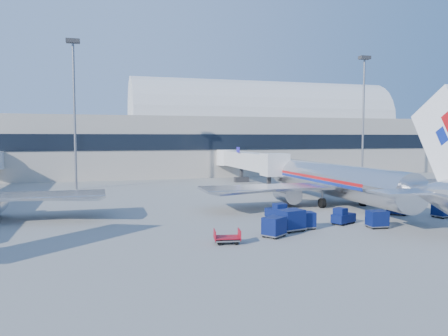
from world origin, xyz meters
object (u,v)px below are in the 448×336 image
object	(u,v)px
cart_train_b	(291,220)
cart_open_red	(227,239)
airliner_main	(338,180)
mast_east	(364,99)
cart_solo_near	(377,219)
cart_train_c	(274,226)
jetbridge_near	(246,161)
barrier_near	(411,202)
tug_left	(277,212)
cart_train_a	(305,220)
mast_west	(74,92)
barrier_mid	(435,201)
cart_solo_far	(442,209)
tug_right	(396,209)
tug_lead	(343,217)

from	to	relation	value
cart_train_b	cart_open_red	distance (m)	6.93
airliner_main	mast_east	distance (m)	34.51
cart_solo_near	cart_train_c	bearing A→B (deg)	-172.22
jetbridge_near	barrier_near	distance (m)	30.82
tug_left	cart_train_a	bearing A→B (deg)	179.94
mast_west	cart_open_red	size ratio (longest dim) A/B	10.62
mast_west	barrier_mid	distance (m)	51.92
airliner_main	cart_train_b	bearing A→B (deg)	-134.59
mast_east	barrier_mid	world-z (taller)	mast_east
mast_west	cart_solo_far	xyz separation A→B (m)	(36.00, -34.94, -13.92)
jetbridge_near	cart_train_a	distance (m)	37.80
airliner_main	mast_west	size ratio (longest dim) A/B	1.65
barrier_mid	tug_right	xyz separation A→B (m)	(-8.73, -4.48, 0.15)
mast_east	barrier_near	bearing A→B (deg)	-113.20
mast_west	barrier_mid	size ratio (longest dim) A/B	7.53
barrier_near	cart_train_a	distance (m)	19.33
barrier_near	cart_solo_far	bearing A→B (deg)	-106.08
tug_lead	cart_solo_near	world-z (taller)	tug_lead
cart_train_a	cart_solo_far	bearing A→B (deg)	8.55
tug_right	cart_open_red	world-z (taller)	tug_right
barrier_near	cart_open_red	size ratio (longest dim) A/B	1.41
barrier_mid	tug_left	world-z (taller)	tug_left
airliner_main	cart_solo_near	bearing A→B (deg)	-105.32
airliner_main	cart_train_a	bearing A→B (deg)	-131.67
mast_west	cart_train_c	size ratio (longest dim) A/B	9.91
tug_right	cart_train_b	size ratio (longest dim) A/B	0.90
barrier_mid	cart_solo_near	distance (m)	17.46
tug_right	tug_left	world-z (taller)	tug_left
tug_left	cart_train_a	size ratio (longest dim) A/B	1.52
mast_east	barrier_near	xyz separation A→B (m)	(-12.00, -28.00, -14.34)
barrier_near	cart_train_c	distance (m)	23.62
tug_lead	cart_solo_far	world-z (taller)	cart_solo_far
cart_solo_far	cart_train_b	bearing A→B (deg)	172.48
mast_east	airliner_main	bearing A→B (deg)	-128.11
barrier_mid	jetbridge_near	bearing A→B (deg)	115.44
cart_solo_far	tug_left	bearing A→B (deg)	155.01
jetbridge_near	barrier_near	world-z (taller)	jetbridge_near
airliner_main	cart_solo_near	world-z (taller)	airliner_main
jetbridge_near	cart_train_b	bearing A→B (deg)	-103.00
barrier_mid	cart_solo_near	world-z (taller)	cart_solo_near
airliner_main	tug_lead	distance (m)	11.29
cart_solo_far	cart_train_a	bearing A→B (deg)	171.13
cart_train_b	tug_lead	bearing A→B (deg)	0.32
jetbridge_near	mast_west	world-z (taller)	mast_west
tug_lead	cart_train_c	xyz separation A→B (m)	(-7.99, -3.05, 0.16)
jetbridge_near	tug_lead	distance (m)	36.29
tug_left	cart_solo_near	distance (m)	9.09
cart_train_c	cart_solo_far	bearing A→B (deg)	-25.81
tug_right	cart_train_c	size ratio (longest dim) A/B	0.94
tug_right	cart_open_red	bearing A→B (deg)	-113.80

